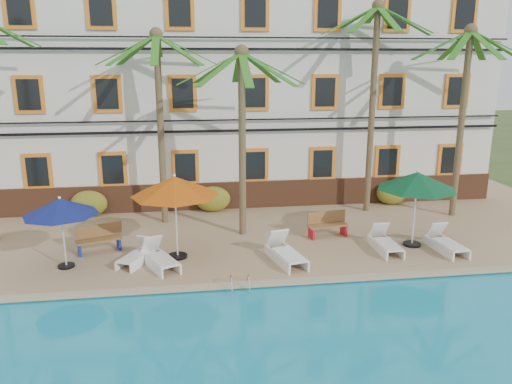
{
  "coord_description": "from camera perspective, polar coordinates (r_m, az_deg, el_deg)",
  "views": [
    {
      "loc": [
        -1.39,
        -14.05,
        6.52
      ],
      "look_at": [
        0.99,
        3.0,
        2.0
      ],
      "focal_mm": 35.0,
      "sensor_mm": 36.0,
      "label": 1
    }
  ],
  "objects": [
    {
      "name": "ground",
      "position": [
        15.55,
        -2.11,
        -10.09
      ],
      "size": [
        100.0,
        100.0,
        0.0
      ],
      "primitive_type": "plane",
      "color": "#384C23",
      "rests_on": "ground"
    },
    {
      "name": "pool_deck",
      "position": [
        20.14,
        -3.57,
        -3.83
      ],
      "size": [
        30.0,
        12.0,
        0.25
      ],
      "primitive_type": "cube",
      "color": "tan",
      "rests_on": "ground"
    },
    {
      "name": "pool_coping",
      "position": [
        14.62,
        -1.75,
        -10.56
      ],
      "size": [
        30.0,
        0.35,
        0.06
      ],
      "primitive_type": "cube",
      "color": "tan",
      "rests_on": "pool_deck"
    },
    {
      "name": "hotel_building",
      "position": [
        24.1,
        -4.72,
        11.94
      ],
      "size": [
        25.4,
        6.44,
        10.22
      ],
      "color": "silver",
      "rests_on": "pool_deck"
    },
    {
      "name": "palm_b",
      "position": [
        19.53,
        -11.0,
        10.29
      ],
      "size": [
        4.5,
        4.5,
        7.48
      ],
      "color": "brown",
      "rests_on": "pool_deck"
    },
    {
      "name": "palm_c",
      "position": [
        17.82,
        -1.61,
        8.92
      ],
      "size": [
        4.5,
        4.5,
        6.83
      ],
      "color": "brown",
      "rests_on": "pool_deck"
    },
    {
      "name": "palm_d",
      "position": [
        21.31,
        13.31,
        12.3
      ],
      "size": [
        4.5,
        4.5,
        8.64
      ],
      "color": "brown",
      "rests_on": "pool_deck"
    },
    {
      "name": "palm_e",
      "position": [
        21.72,
        22.7,
        10.16
      ],
      "size": [
        4.5,
        4.5,
        7.67
      ],
      "color": "brown",
      "rests_on": "pool_deck"
    },
    {
      "name": "shrub_left",
      "position": [
        21.82,
        -18.56,
        -1.27
      ],
      "size": [
        1.5,
        0.9,
        1.1
      ],
      "primitive_type": "ellipsoid",
      "color": "#2E5317",
      "rests_on": "pool_deck"
    },
    {
      "name": "shrub_mid",
      "position": [
        21.45,
        -4.94,
        -0.81
      ],
      "size": [
        1.5,
        0.9,
        1.1
      ],
      "primitive_type": "ellipsoid",
      "color": "#2E5317",
      "rests_on": "pool_deck"
    },
    {
      "name": "shrub_right",
      "position": [
        23.28,
        15.37,
        -0.05
      ],
      "size": [
        1.5,
        0.9,
        1.1
      ],
      "primitive_type": "ellipsoid",
      "color": "#2E5317",
      "rests_on": "pool_deck"
    },
    {
      "name": "umbrella_blue",
      "position": [
        16.33,
        -21.45,
        -1.62
      ],
      "size": [
        2.3,
        2.3,
        2.31
      ],
      "color": "black",
      "rests_on": "pool_deck"
    },
    {
      "name": "umbrella_red",
      "position": [
        16.06,
        -9.27,
        0.62
      ],
      "size": [
        2.83,
        2.83,
        2.82
      ],
      "color": "black",
      "rests_on": "pool_deck"
    },
    {
      "name": "umbrella_green",
      "position": [
        17.82,
        17.93,
        1.18
      ],
      "size": [
        2.72,
        2.72,
        2.72
      ],
      "color": "black",
      "rests_on": "pool_deck"
    },
    {
      "name": "lounger_b",
      "position": [
        16.57,
        -13.33,
        -7.0
      ],
      "size": [
        1.29,
        1.73,
        0.78
      ],
      "color": "white",
      "rests_on": "pool_deck"
    },
    {
      "name": "lounger_c",
      "position": [
        16.1,
        -11.03,
        -7.39
      ],
      "size": [
        1.39,
        1.96,
        0.88
      ],
      "color": "white",
      "rests_on": "pool_deck"
    },
    {
      "name": "lounger_d",
      "position": [
        16.19,
        3.37,
        -6.93
      ],
      "size": [
        1.14,
        2.09,
        0.94
      ],
      "color": "white",
      "rests_on": "pool_deck"
    },
    {
      "name": "lounger_e",
      "position": [
        17.66,
        14.52,
        -5.61
      ],
      "size": [
        0.65,
        1.81,
        0.86
      ],
      "color": "white",
      "rests_on": "pool_deck"
    },
    {
      "name": "lounger_f",
      "position": [
        18.25,
        20.82,
        -5.43
      ],
      "size": [
        0.8,
        1.9,
        0.87
      ],
      "color": "white",
      "rests_on": "pool_deck"
    },
    {
      "name": "bench_left",
      "position": [
        17.79,
        -17.57,
        -5.03
      ],
      "size": [
        1.57,
        0.96,
        0.93
      ],
      "color": "olive",
      "rests_on": "pool_deck"
    },
    {
      "name": "bench_right",
      "position": [
        18.58,
        8.12,
        -3.63
      ],
      "size": [
        1.56,
        0.72,
        0.93
      ],
      "color": "olive",
      "rests_on": "pool_deck"
    },
    {
      "name": "pool_ladder",
      "position": [
        14.54,
        -1.86,
        -10.84
      ],
      "size": [
        0.54,
        0.74,
        0.74
      ],
      "color": "silver",
      "rests_on": "ground"
    }
  ]
}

